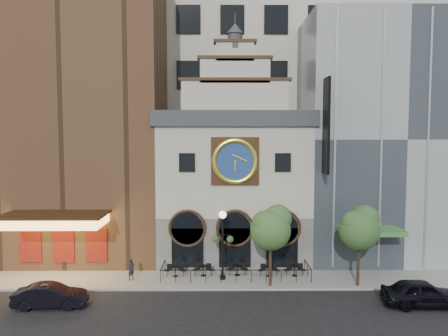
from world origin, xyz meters
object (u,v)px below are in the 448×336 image
bistro_1 (203,270)px  bistro_3 (269,270)px  pedestrian (131,269)px  tree_right (360,227)px  bistro_0 (175,270)px  lamppost (223,237)px  bistro_4 (295,270)px  car_right (423,293)px  tree_left (271,227)px  bistro_2 (237,269)px  car_left (50,296)px

bistro_1 → bistro_3: size_ratio=1.00×
pedestrian → tree_right: 16.29m
bistro_1 → bistro_0: bearing=-176.4°
pedestrian → lamppost: size_ratio=0.32×
bistro_4 → car_right: size_ratio=0.32×
bistro_1 → tree_right: 11.56m
bistro_1 → tree_left: 6.31m
tree_left → tree_right: size_ratio=1.01×
bistro_2 → pedestrian: (-7.62, -0.95, 0.32)m
bistro_3 → car_right: 10.36m
pedestrian → tree_left: 10.47m
lamppost → car_right: bearing=-13.9°
bistro_4 → car_left: 16.71m
car_left → bistro_2: bearing=-67.7°
bistro_1 → tree_right: bearing=-10.7°
bistro_0 → tree_left: (6.78, -1.90, 3.63)m
bistro_3 → bistro_1: bearing=178.5°
pedestrian → car_left: bearing=173.3°
tree_right → car_left: bearing=-170.5°
bistro_2 → car_right: bearing=-26.8°
bistro_0 → bistro_3: 6.85m
bistro_1 → bistro_4: size_ratio=1.00×
bistro_0 → bistro_3: (6.85, 0.00, 0.00)m
tree_right → bistro_2: bearing=165.3°
bistro_0 → car_right: 16.59m
lamppost → bistro_3: bearing=17.7°
pedestrian → tree_right: size_ratio=0.28×
bistro_2 → tree_right: (8.28, -2.17, 3.60)m
car_right → tree_right: bearing=41.5°
lamppost → tree_right: tree_right is taller
bistro_1 → pedestrian: (-5.11, -0.83, 0.32)m
car_right → bistro_0: bearing=73.0°
bistro_4 → pedestrian: size_ratio=1.00×
bistro_1 → car_left: bearing=-149.4°
bistro_3 → bistro_2: bearing=173.9°
bistro_3 → car_left: size_ratio=0.36×
car_right → tree_right: tree_right is taller
bistro_2 → tree_right: tree_right is taller
bistro_1 → bistro_4: 6.72m
car_right → car_left: 22.77m
bistro_0 → pedestrian: size_ratio=1.00×
pedestrian → tree_left: size_ratio=0.28×
bistro_1 → car_left: car_left is taller
pedestrian → bistro_1: bearing=-46.2°
pedestrian → tree_left: (9.86, -1.20, 3.30)m
tree_right → tree_left: bearing=179.8°
bistro_0 → tree_left: 7.92m
car_left → pedestrian: 6.08m
bistro_3 → pedestrian: bearing=-176.0°
car_left → tree_right: tree_right is taller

